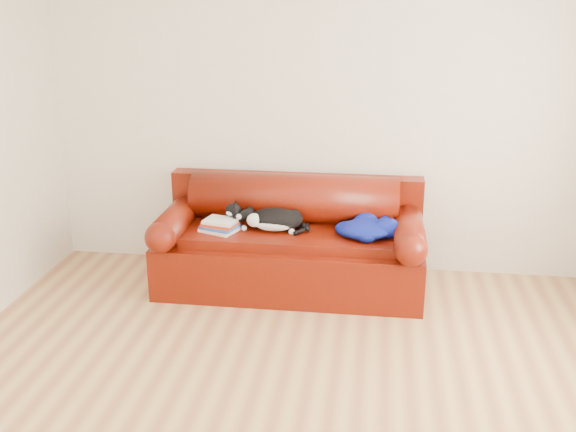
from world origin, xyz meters
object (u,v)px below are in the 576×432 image
(cat, at_px, (275,220))
(book_stack, at_px, (220,225))
(sofa_base, at_px, (290,259))
(blanket, at_px, (368,228))

(cat, bearing_deg, book_stack, -179.56)
(sofa_base, xyz_separation_m, book_stack, (-0.54, -0.12, 0.31))
(book_stack, relative_size, cat, 0.52)
(book_stack, bearing_deg, blanket, 2.53)
(blanket, bearing_deg, book_stack, -177.47)
(blanket, bearing_deg, cat, 177.93)
(book_stack, distance_m, cat, 0.43)
(book_stack, bearing_deg, cat, 10.33)
(book_stack, bearing_deg, sofa_base, 12.73)
(sofa_base, relative_size, book_stack, 6.44)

